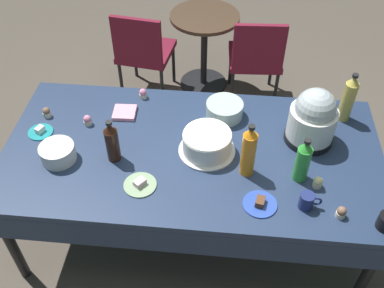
% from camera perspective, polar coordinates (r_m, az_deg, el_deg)
% --- Properties ---
extents(ground, '(9.00, 9.00, 0.00)m').
position_cam_1_polar(ground, '(3.15, 0.00, -10.41)').
color(ground, brown).
extents(potluck_table, '(2.20, 1.10, 0.75)m').
position_cam_1_polar(potluck_table, '(2.62, 0.00, -1.74)').
color(potluck_table, navy).
rests_on(potluck_table, ground).
extents(frosted_layer_cake, '(0.33, 0.33, 0.14)m').
position_cam_1_polar(frosted_layer_cake, '(2.53, 1.95, 0.14)').
color(frosted_layer_cake, silver).
rests_on(frosted_layer_cake, potluck_table).
extents(slow_cooker, '(0.29, 0.29, 0.36)m').
position_cam_1_polar(slow_cooker, '(2.62, 15.26, 3.19)').
color(slow_cooker, black).
rests_on(slow_cooker, potluck_table).
extents(glass_salad_bowl, '(0.23, 0.23, 0.10)m').
position_cam_1_polar(glass_salad_bowl, '(2.78, 4.19, 4.42)').
color(glass_salad_bowl, '#B2C6BC').
rests_on(glass_salad_bowl, potluck_table).
extents(ceramic_snack_bowl, '(0.20, 0.20, 0.10)m').
position_cam_1_polar(ceramic_snack_bowl, '(2.61, -16.86, -1.10)').
color(ceramic_snack_bowl, silver).
rests_on(ceramic_snack_bowl, potluck_table).
extents(dessert_plate_teal, '(0.15, 0.15, 0.04)m').
position_cam_1_polar(dessert_plate_teal, '(2.83, -18.88, 1.55)').
color(dessert_plate_teal, teal).
rests_on(dessert_plate_teal, potluck_table).
extents(dessert_plate_sage, '(0.18, 0.18, 0.04)m').
position_cam_1_polar(dessert_plate_sage, '(2.41, -6.69, -5.15)').
color(dessert_plate_sage, '#8CA87F').
rests_on(dessert_plate_sage, potluck_table).
extents(dessert_plate_cobalt, '(0.18, 0.18, 0.04)m').
position_cam_1_polar(dessert_plate_cobalt, '(2.33, 8.72, -7.55)').
color(dessert_plate_cobalt, '#2D4CB2').
rests_on(dessert_plate_cobalt, potluck_table).
extents(cupcake_rose, '(0.05, 0.05, 0.07)m').
position_cam_1_polar(cupcake_rose, '(2.37, 18.61, -8.32)').
color(cupcake_rose, beige).
rests_on(cupcake_rose, potluck_table).
extents(cupcake_vanilla, '(0.05, 0.05, 0.07)m').
position_cam_1_polar(cupcake_vanilla, '(2.94, -6.31, 6.44)').
color(cupcake_vanilla, beige).
rests_on(cupcake_vanilla, potluck_table).
extents(cupcake_cocoa, '(0.05, 0.05, 0.07)m').
position_cam_1_polar(cupcake_cocoa, '(2.46, 15.85, -4.78)').
color(cupcake_cocoa, beige).
rests_on(cupcake_cocoa, potluck_table).
extents(cupcake_lemon, '(0.05, 0.05, 0.07)m').
position_cam_1_polar(cupcake_lemon, '(2.79, -13.26, 2.98)').
color(cupcake_lemon, beige).
rests_on(cupcake_lemon, potluck_table).
extents(cupcake_mint, '(0.05, 0.05, 0.07)m').
position_cam_1_polar(cupcake_mint, '(2.92, -18.17, 3.88)').
color(cupcake_mint, beige).
rests_on(cupcake_mint, potluck_table).
extents(soda_bottle_orange_juice, '(0.08, 0.08, 0.34)m').
position_cam_1_polar(soda_bottle_orange_juice, '(2.36, 7.29, -0.94)').
color(soda_bottle_orange_juice, orange).
rests_on(soda_bottle_orange_juice, potluck_table).
extents(soda_bottle_ginger_ale, '(0.08, 0.08, 0.33)m').
position_cam_1_polar(soda_bottle_ginger_ale, '(2.84, 19.42, 5.52)').
color(soda_bottle_ginger_ale, gold).
rests_on(soda_bottle_ginger_ale, potluck_table).
extents(soda_bottle_lime_soda, '(0.08, 0.08, 0.28)m').
position_cam_1_polar(soda_bottle_lime_soda, '(2.41, 14.04, -2.12)').
color(soda_bottle_lime_soda, green).
rests_on(soda_bottle_lime_soda, potluck_table).
extents(soda_bottle_cola, '(0.08, 0.08, 0.28)m').
position_cam_1_polar(soda_bottle_cola, '(2.48, -10.23, 0.26)').
color(soda_bottle_cola, '#33190F').
rests_on(soda_bottle_cola, potluck_table).
extents(coffee_mug_navy, '(0.12, 0.08, 0.09)m').
position_cam_1_polar(coffee_mug_navy, '(2.35, 14.55, -7.10)').
color(coffee_mug_navy, navy).
rests_on(coffee_mug_navy, potluck_table).
extents(paper_napkin_stack, '(0.15, 0.15, 0.02)m').
position_cam_1_polar(paper_napkin_stack, '(2.84, -8.65, 4.01)').
color(paper_napkin_stack, pink).
rests_on(paper_napkin_stack, potluck_table).
extents(maroon_chair_left, '(0.50, 0.50, 0.85)m').
position_cam_1_polar(maroon_chair_left, '(3.91, -6.31, 11.97)').
color(maroon_chair_left, maroon).
rests_on(maroon_chair_left, ground).
extents(maroon_chair_right, '(0.47, 0.47, 0.85)m').
position_cam_1_polar(maroon_chair_right, '(3.85, 8.22, 11.16)').
color(maroon_chair_right, maroon).
rests_on(maroon_chair_right, ground).
extents(round_cafe_table, '(0.60, 0.60, 0.72)m').
position_cam_1_polar(round_cafe_table, '(4.04, 1.60, 13.44)').
color(round_cafe_table, '#473323').
rests_on(round_cafe_table, ground).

